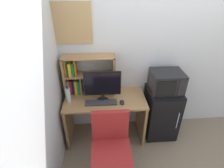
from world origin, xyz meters
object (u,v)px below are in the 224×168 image
Objects in this scene: microwave at (166,82)px; keyboard at (101,103)px; water_bottle at (68,95)px; mini_fridge at (161,112)px; computer_mouse at (122,102)px; wall_corkboard at (70,23)px; monitor at (102,85)px; hutch_bookshelf at (82,75)px; desk_chair at (111,152)px.

keyboard is at bearing -170.79° from microwave.
microwave is (1.39, 0.08, 0.11)m from water_bottle.
water_bottle is 0.29× the size of mini_fridge.
keyboard is 0.29m from computer_mouse.
keyboard is 0.79× the size of wall_corkboard.
wall_corkboard reaches higher than mini_fridge.
monitor is 2.08× the size of water_bottle.
microwave is (0.65, 0.17, 0.20)m from computer_mouse.
water_bottle is at bearing 172.84° from computer_mouse.
keyboard is 4.04× the size of computer_mouse.
monitor reaches higher than mini_fridge.
hutch_bookshelf reaches higher than water_bottle.
water_bottle is at bearing -104.79° from wall_corkboard.
monitor is at bearing -173.81° from mini_fridge.
hutch_bookshelf is 1.37m from mini_fridge.
monitor reaches higher than computer_mouse.
monitor is 0.50m from water_bottle.
hutch_bookshelf is 1.31× the size of wall_corkboard.
wall_corkboard reaches higher than desk_chair.
computer_mouse is 0.13× the size of mini_fridge.
hutch_bookshelf is at bearing 172.68° from microwave.
desk_chair is (-0.84, -0.69, -0.02)m from mini_fridge.
mini_fridge is 1.83× the size of microwave.
hutch_bookshelf is 6.73× the size of computer_mouse.
mini_fridge is at bearing -90.03° from microwave.
microwave reaches higher than mini_fridge.
computer_mouse is at bearing -30.80° from hutch_bookshelf.
computer_mouse is (0.55, -0.33, -0.28)m from hutch_bookshelf.
desk_chair is at bearing -79.19° from keyboard.
desk_chair is at bearing -66.91° from hutch_bookshelf.
mini_fridge is 0.90× the size of desk_chair.
wall_corkboard reaches higher than hutch_bookshelf.
hutch_bookshelf is at bearing -44.05° from wall_corkboard.
monitor is 0.61× the size of mini_fridge.
wall_corkboard is (-0.10, 0.10, 0.69)m from hutch_bookshelf.
desk_chair is (0.55, -0.61, -0.47)m from water_bottle.
keyboard is 0.98m from microwave.
hutch_bookshelf is 1.13m from desk_chair.
microwave reaches higher than water_bottle.
hutch_bookshelf reaches higher than computer_mouse.
hutch_bookshelf reaches higher than keyboard.
water_bottle is 1.46m from mini_fridge.
monitor is at bearing -2.70° from water_bottle.
keyboard is at bearing -48.44° from wall_corkboard.
monitor is 0.90m from wall_corkboard.
monitor is 1.12× the size of microwave.
computer_mouse reaches higher than keyboard.
keyboard is at bearing 176.09° from computer_mouse.
wall_corkboard is (-1.30, 0.25, 0.77)m from microwave.
wall_corkboard is (-0.36, 0.40, 0.98)m from keyboard.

